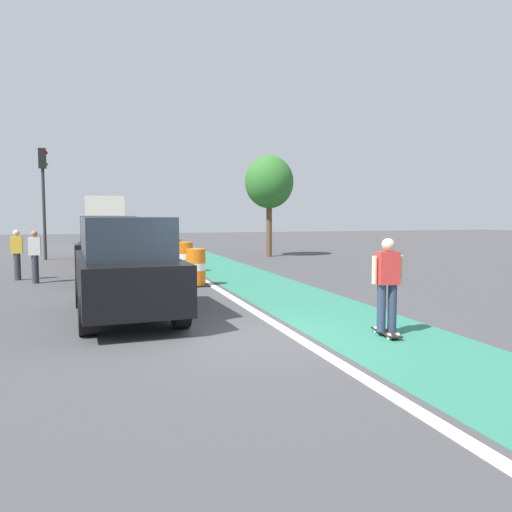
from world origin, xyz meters
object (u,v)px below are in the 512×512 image
parked_suv_third (103,238)px  traffic_barrel_far (159,247)px  parked_suv_nearest (126,266)px  traffic_barrel_front (196,268)px  pedestrian_waiting (17,253)px  parked_suv_second (110,247)px  street_tree_sidewalk (269,183)px  traffic_barrel_back (174,253)px  traffic_light_corner (43,184)px  skateboarder_on_lane (387,284)px  delivery_truck_down_block (104,218)px  traffic_barrel_mid (185,257)px  pedestrian_crossing (35,255)px

parked_suv_third → traffic_barrel_far: parked_suv_third is taller
parked_suv_nearest → traffic_barrel_front: parked_suv_nearest is taller
traffic_barrel_front → pedestrian_waiting: pedestrian_waiting is taller
traffic_barrel_far → parked_suv_second: bearing=-108.3°
street_tree_sidewalk → traffic_barrel_back: bearing=-149.3°
parked_suv_nearest → traffic_light_corner: size_ratio=0.92×
skateboarder_on_lane → pedestrian_waiting: size_ratio=1.05×
parked_suv_nearest → delivery_truck_down_block: 25.08m
parked_suv_second → traffic_light_corner: bearing=108.3°
traffic_barrel_mid → parked_suv_third: bearing=116.8°
traffic_barrel_front → street_tree_sidewalk: size_ratio=0.22×
parked_suv_third → traffic_light_corner: size_ratio=0.91×
traffic_barrel_back → skateboarder_on_lane: bearing=-82.7°
skateboarder_on_lane → delivery_truck_down_block: bearing=98.6°
skateboarder_on_lane → traffic_barrel_front: size_ratio=1.55×
traffic_light_corner → delivery_truck_down_block: bearing=75.2°
street_tree_sidewalk → pedestrian_waiting: bearing=-149.4°
delivery_truck_down_block → parked_suv_second: bearing=-90.2°
parked_suv_third → traffic_barrel_far: 2.70m
delivery_truck_down_block → pedestrian_waiting: 18.29m
traffic_barrel_mid → traffic_light_corner: size_ratio=0.21×
traffic_barrel_mid → pedestrian_waiting: pedestrian_waiting is taller
parked_suv_second → delivery_truck_down_block: 18.57m
traffic_barrel_front → traffic_barrel_far: size_ratio=1.00×
street_tree_sidewalk → traffic_barrel_mid: bearing=-132.5°
traffic_barrel_mid → parked_suv_nearest: bearing=-108.0°
parked_suv_second → traffic_barrel_front: 3.46m
street_tree_sidewalk → traffic_barrel_far: bearing=174.2°
traffic_barrel_mid → delivery_truck_down_block: size_ratio=0.14×
delivery_truck_down_block → pedestrian_waiting: (-2.92, -18.03, -0.98)m
traffic_barrel_mid → pedestrian_crossing: pedestrian_crossing is taller
delivery_truck_down_block → pedestrian_crossing: bearing=-96.9°
traffic_barrel_far → pedestrian_waiting: (-5.28, -6.83, 0.33)m
parked_suv_nearest → pedestrian_waiting: 7.65m
parked_suv_second → parked_suv_nearest: bearing=-88.8°
parked_suv_third → pedestrian_crossing: bearing=-106.2°
traffic_barrel_back → pedestrian_waiting: size_ratio=0.68×
skateboarder_on_lane → traffic_barrel_mid: skateboarder_on_lane is taller
skateboarder_on_lane → traffic_light_corner: 19.23m
parked_suv_nearest → traffic_barrel_mid: size_ratio=4.30×
pedestrian_crossing → pedestrian_waiting: 1.16m
parked_suv_nearest → pedestrian_waiting: (-2.99, 7.04, -0.17)m
delivery_truck_down_block → traffic_light_corner: 10.90m
skateboarder_on_lane → traffic_barrel_back: (-1.70, 13.31, -0.38)m
traffic_light_corner → pedestrian_crossing: 9.00m
parked_suv_nearest → street_tree_sidewalk: (7.66, 13.33, 2.63)m
traffic_barrel_front → pedestrian_crossing: bearing=156.0°
traffic_barrel_front → pedestrian_crossing: 5.01m
traffic_barrel_back → traffic_light_corner: bearing=140.4°
parked_suv_third → pedestrian_crossing: parked_suv_third is taller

